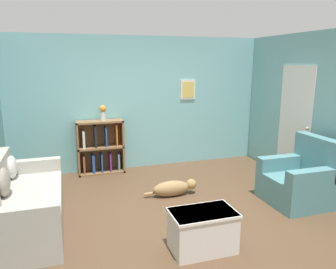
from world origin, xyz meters
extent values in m
plane|color=brown|center=(0.00, 0.00, 0.00)|extent=(14.00, 14.00, 0.00)
cube|color=#7AB7BC|center=(0.00, 2.25, 1.30)|extent=(5.60, 0.10, 2.60)
cube|color=silver|center=(1.00, 2.19, 1.55)|extent=(0.32, 0.02, 0.40)
cube|color=#DBBC56|center=(1.00, 2.18, 1.55)|extent=(0.24, 0.01, 0.32)
cube|color=#7AB7BC|center=(2.55, 0.00, 1.30)|extent=(0.10, 5.00, 2.60)
cube|color=white|center=(2.49, 0.70, 1.02)|extent=(0.02, 0.84, 2.05)
sphere|color=tan|center=(2.46, 0.35, 1.00)|extent=(0.05, 0.05, 0.05)
cube|color=#ADA89E|center=(-1.98, 0.12, 0.24)|extent=(0.86, 1.90, 0.47)
cube|color=#ADA89E|center=(-1.98, -0.75, 0.57)|extent=(0.86, 0.16, 0.19)
cube|color=#ADA89E|center=(-1.98, 0.99, 0.57)|extent=(0.86, 0.16, 0.19)
ellipsoid|color=gray|center=(-2.21, 0.12, 0.66)|extent=(0.14, 0.36, 0.36)
ellipsoid|color=beige|center=(-2.21, 0.79, 0.64)|extent=(0.14, 0.33, 0.33)
cube|color=olive|center=(-1.25, 2.03, 0.51)|extent=(0.04, 0.30, 1.03)
cube|color=olive|center=(-0.41, 2.03, 0.51)|extent=(0.04, 0.30, 1.03)
cube|color=olive|center=(-0.83, 2.17, 0.51)|extent=(0.87, 0.02, 1.03)
cube|color=olive|center=(-0.83, 2.03, 0.02)|extent=(0.87, 0.30, 0.04)
cube|color=olive|center=(-0.83, 2.03, 0.51)|extent=(0.87, 0.30, 0.04)
cube|color=olive|center=(-0.83, 2.03, 1.01)|extent=(0.87, 0.30, 0.04)
cube|color=brown|center=(-1.16, 2.02, 0.20)|extent=(0.04, 0.23, 0.36)
cube|color=silver|center=(-1.14, 2.02, 0.70)|extent=(0.04, 0.23, 0.33)
cube|color=#234C9E|center=(-0.99, 2.02, 0.20)|extent=(0.05, 0.23, 0.37)
cube|color=black|center=(-0.92, 2.02, 0.74)|extent=(0.04, 0.23, 0.41)
cube|color=#234C9E|center=(-0.83, 2.02, 0.21)|extent=(0.03, 0.23, 0.38)
cube|color=#234C9E|center=(-0.73, 2.02, 0.72)|extent=(0.03, 0.23, 0.38)
cube|color=#7A2D84|center=(-0.67, 2.02, 0.20)|extent=(0.03, 0.23, 0.37)
cube|color=orange|center=(-0.53, 2.02, 0.74)|extent=(0.03, 0.23, 0.41)
cube|color=#60939E|center=(-0.51, 2.02, 0.19)|extent=(0.03, 0.23, 0.35)
cube|color=slate|center=(1.84, -0.26, 0.21)|extent=(0.89, 0.89, 0.42)
cube|color=slate|center=(2.20, -0.26, 0.71)|extent=(0.18, 0.89, 0.58)
cube|color=slate|center=(1.84, -0.62, 0.53)|extent=(0.89, 0.18, 0.22)
cube|color=slate|center=(1.84, 0.10, 0.53)|extent=(0.89, 0.18, 0.22)
cube|color=silver|center=(-0.04, -1.02, 0.24)|extent=(0.71, 0.44, 0.47)
cube|color=white|center=(-0.04, -1.02, 0.46)|extent=(0.73, 0.46, 0.03)
ellipsoid|color=#9E7A4C|center=(0.10, 0.55, 0.12)|extent=(0.60, 0.22, 0.25)
sphere|color=#9E7A4C|center=(0.45, 0.55, 0.16)|extent=(0.17, 0.17, 0.17)
ellipsoid|color=#9E7A4C|center=(-0.25, 0.59, 0.06)|extent=(0.20, 0.05, 0.05)
cylinder|color=silver|center=(-0.76, 2.03, 1.11)|extent=(0.10, 0.10, 0.17)
sphere|color=orange|center=(-0.76, 2.03, 1.25)|extent=(0.13, 0.13, 0.13)
camera|label=1|loc=(-1.44, -4.12, 2.10)|focal=35.00mm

